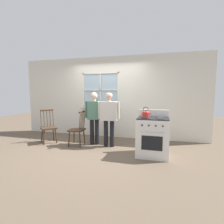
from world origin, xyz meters
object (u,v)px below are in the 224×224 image
(person_teen_center, at_px, (109,115))
(person_elderly_left, at_px, (94,114))
(chair_near_wall, at_px, (48,128))
(stove, at_px, (153,136))
(kettle, at_px, (146,114))
(potted_plant, at_px, (97,105))
(chair_by_window, at_px, (77,130))

(person_teen_center, bearing_deg, person_elderly_left, 165.25)
(chair_near_wall, relative_size, stove, 0.92)
(person_elderly_left, bearing_deg, chair_near_wall, 174.05)
(person_elderly_left, height_order, kettle, person_elderly_left)
(chair_near_wall, relative_size, potted_plant, 2.95)
(chair_by_window, height_order, kettle, kettle)
(chair_by_window, distance_m, kettle, 2.07)
(chair_by_window, relative_size, kettle, 4.03)
(person_elderly_left, distance_m, kettle, 1.64)
(person_teen_center, distance_m, stove, 1.35)
(chair_by_window, bearing_deg, person_teen_center, 94.93)
(chair_by_window, relative_size, potted_plant, 2.95)
(person_elderly_left, bearing_deg, chair_by_window, -166.15)
(potted_plant, bearing_deg, person_elderly_left, -73.55)
(chair_near_wall, relative_size, person_teen_center, 0.66)
(chair_by_window, bearing_deg, kettle, 74.32)
(chair_by_window, bearing_deg, stove, 78.68)
(chair_by_window, relative_size, chair_near_wall, 1.00)
(person_elderly_left, xyz_separation_m, kettle, (1.52, -0.62, 0.12))
(chair_by_window, height_order, potted_plant, potted_plant)
(kettle, bearing_deg, person_teen_center, 152.83)
(chair_by_window, bearing_deg, potted_plant, 168.31)
(stove, distance_m, kettle, 0.59)
(chair_near_wall, distance_m, potted_plant, 1.73)
(chair_near_wall, relative_size, person_elderly_left, 0.66)
(chair_by_window, xyz_separation_m, chair_near_wall, (-0.98, 0.02, 0.00))
(chair_near_wall, height_order, person_teen_center, person_teen_center)
(chair_near_wall, xyz_separation_m, kettle, (2.92, -0.42, 0.57))
(potted_plant, bearing_deg, stove, -36.15)
(person_elderly_left, bearing_deg, stove, -30.47)
(chair_by_window, xyz_separation_m, potted_plant, (0.15, 1.17, 0.65))
(stove, relative_size, potted_plant, 3.21)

